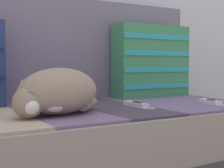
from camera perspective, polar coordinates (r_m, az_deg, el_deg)
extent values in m
cube|color=gray|center=(1.52, -5.46, -7.75)|extent=(1.68, 0.84, 0.19)
cube|color=slate|center=(1.43, -10.05, -4.40)|extent=(0.27, 0.76, 0.01)
cube|color=#423847|center=(1.55, -0.70, -3.75)|extent=(0.27, 0.76, 0.01)
cube|color=slate|center=(1.70, 7.16, -3.14)|extent=(0.27, 0.76, 0.01)
cube|color=slate|center=(1.88, 13.62, -2.58)|extent=(0.27, 0.76, 0.01)
cube|color=slate|center=(1.82, -10.48, 5.74)|extent=(1.68, 0.14, 0.53)
cube|color=#3D8956|center=(1.96, 6.51, 3.77)|extent=(0.46, 0.13, 0.40)
cube|color=teal|center=(1.92, 7.72, -0.29)|extent=(0.45, 0.01, 0.03)
cube|color=teal|center=(1.91, 7.75, 2.42)|extent=(0.45, 0.01, 0.03)
cube|color=teal|center=(1.91, 7.77, 5.13)|extent=(0.45, 0.01, 0.03)
cube|color=teal|center=(1.92, 7.79, 7.83)|extent=(0.45, 0.01, 0.03)
ellipsoid|color=gray|center=(1.28, -8.74, -1.19)|extent=(0.39, 0.31, 0.17)
sphere|color=gray|center=(1.19, -13.78, -3.04)|extent=(0.11, 0.11, 0.11)
sphere|color=white|center=(1.16, -13.34, -3.58)|extent=(0.06, 0.06, 0.06)
ellipsoid|color=white|center=(1.19, -9.42, -2.76)|extent=(0.10, 0.05, 0.08)
cylinder|color=gray|center=(1.35, -3.99, -3.31)|extent=(0.13, 0.14, 0.04)
cone|color=gray|center=(1.16, -12.95, -0.20)|extent=(0.04, 0.04, 0.04)
cone|color=gray|center=(1.21, -14.67, -0.09)|extent=(0.04, 0.04, 0.04)
cube|color=white|center=(1.67, 15.98, -2.86)|extent=(0.07, 0.15, 0.02)
cube|color=black|center=(1.66, 16.19, -2.54)|extent=(0.03, 0.05, 0.00)
cube|color=black|center=(1.73, 14.78, -2.63)|extent=(0.03, 0.02, 0.02)
torus|color=silver|center=(1.59, 17.78, -3.43)|extent=(0.06, 0.06, 0.01)
cube|color=white|center=(1.51, 3.98, -3.41)|extent=(0.04, 0.15, 0.02)
cube|color=black|center=(1.50, 4.22, -3.05)|extent=(0.02, 0.05, 0.00)
cube|color=black|center=(1.57, 2.54, -3.13)|extent=(0.03, 0.01, 0.02)
torus|color=silver|center=(1.43, 6.14, -4.06)|extent=(0.05, 0.05, 0.01)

